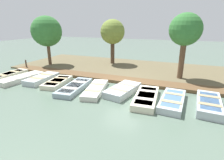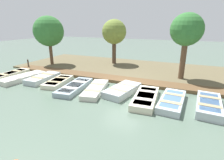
% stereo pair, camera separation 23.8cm
% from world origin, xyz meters
% --- Properties ---
extents(ground_plane, '(80.00, 80.00, 0.00)m').
position_xyz_m(ground_plane, '(0.00, 0.00, 0.00)').
color(ground_plane, '#566B5B').
extents(shore_bank, '(8.00, 24.00, 0.15)m').
position_xyz_m(shore_bank, '(-5.00, 0.00, 0.07)').
color(shore_bank, brown).
rests_on(shore_bank, ground_plane).
extents(dock_walkway, '(1.31, 21.44, 0.22)m').
position_xyz_m(dock_walkway, '(-1.24, 0.00, 0.11)').
color(dock_walkway, brown).
rests_on(dock_walkway, ground_plane).
extents(rowboat_0, '(3.13, 1.05, 0.39)m').
position_xyz_m(rowboat_0, '(1.31, -9.34, 0.19)').
color(rowboat_0, beige).
rests_on(rowboat_0, ground_plane).
extents(rowboat_1, '(3.50, 1.56, 0.39)m').
position_xyz_m(rowboat_1, '(1.49, -7.69, 0.19)').
color(rowboat_1, beige).
rests_on(rowboat_1, ground_plane).
extents(rowboat_2, '(2.81, 1.26, 0.42)m').
position_xyz_m(rowboat_2, '(1.03, -6.12, 0.21)').
color(rowboat_2, '#B2BCC1').
rests_on(rowboat_2, ground_plane).
extents(rowboat_3, '(2.81, 1.54, 0.34)m').
position_xyz_m(rowboat_3, '(1.16, -4.57, 0.17)').
color(rowboat_3, beige).
rests_on(rowboat_3, ground_plane).
extents(rowboat_4, '(3.51, 1.53, 0.33)m').
position_xyz_m(rowboat_4, '(1.57, -2.84, 0.16)').
color(rowboat_4, '#8C9EA8').
rests_on(rowboat_4, ground_plane).
extents(rowboat_5, '(3.41, 1.68, 0.34)m').
position_xyz_m(rowboat_5, '(1.41, -1.36, 0.17)').
color(rowboat_5, beige).
rests_on(rowboat_5, ground_plane).
extents(rowboat_6, '(2.98, 1.77, 0.44)m').
position_xyz_m(rowboat_6, '(1.00, 0.34, 0.22)').
color(rowboat_6, '#B2BCC1').
rests_on(rowboat_6, ground_plane).
extents(rowboat_7, '(3.27, 1.38, 0.38)m').
position_xyz_m(rowboat_7, '(1.57, 1.92, 0.19)').
color(rowboat_7, beige).
rests_on(rowboat_7, ground_plane).
extents(rowboat_8, '(3.11, 1.31, 0.38)m').
position_xyz_m(rowboat_8, '(1.43, 3.33, 0.19)').
color(rowboat_8, '#B2BCC1').
rests_on(rowboat_8, ground_plane).
extents(rowboat_9, '(3.03, 1.30, 0.44)m').
position_xyz_m(rowboat_9, '(1.23, 5.11, 0.22)').
color(rowboat_9, '#B2BCC1').
rests_on(rowboat_9, ground_plane).
extents(mooring_post_near, '(0.13, 0.13, 0.95)m').
position_xyz_m(mooring_post_near, '(-1.25, -10.14, 0.48)').
color(mooring_post_near, '#47382D').
rests_on(mooring_post_near, ground_plane).
extents(park_tree_far_left, '(2.96, 2.96, 4.95)m').
position_xyz_m(park_tree_far_left, '(-3.35, -9.12, 3.45)').
color(park_tree_far_left, brown).
rests_on(park_tree_far_left, ground_plane).
extents(park_tree_left, '(2.47, 2.47, 4.63)m').
position_xyz_m(park_tree_left, '(-6.31, -3.31, 3.34)').
color(park_tree_left, '#4C3828').
rests_on(park_tree_left, ground_plane).
extents(park_tree_center, '(2.32, 2.32, 4.95)m').
position_xyz_m(park_tree_center, '(-3.31, 3.54, 3.70)').
color(park_tree_center, brown).
rests_on(park_tree_center, ground_plane).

